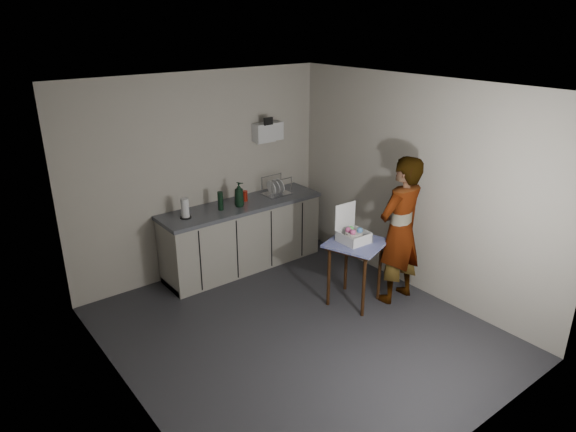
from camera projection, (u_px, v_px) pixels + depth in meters
ground at (298, 332)px, 5.58m from camera, size 4.00×4.00×0.00m
wall_back at (202, 176)px, 6.57m from camera, size 3.60×0.02×2.60m
wall_right at (416, 187)px, 6.13m from camera, size 0.02×4.00×2.60m
wall_left at (125, 273)px, 4.08m from camera, size 0.02×4.00×2.60m
ceiling at (301, 89)px, 4.63m from camera, size 3.60×4.00×0.01m
kitchen_counter at (243, 237)px, 6.90m from camera, size 2.24×0.62×0.91m
wall_shelf at (268, 132)px, 6.93m from camera, size 0.42×0.18×0.37m
side_table at (356, 250)px, 5.93m from camera, size 0.77×0.77×0.79m
standing_man at (400, 231)px, 5.94m from camera, size 0.66×0.45×1.78m
soap_bottle at (239, 194)px, 6.58m from camera, size 0.17×0.17×0.32m
soda_can at (245, 196)px, 6.81m from camera, size 0.07×0.07×0.14m
dark_bottle at (220, 201)px, 6.47m from camera, size 0.07×0.07×0.24m
paper_towel at (185, 209)px, 6.22m from camera, size 0.14×0.14×0.25m
dish_rack at (276, 191)px, 7.05m from camera, size 0.36×0.27×0.25m
bakery_box at (353, 234)px, 5.88m from camera, size 0.31×0.32×0.43m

